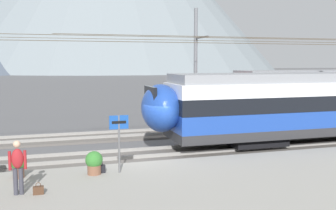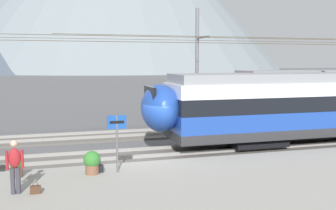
{
  "view_description": "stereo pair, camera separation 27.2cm",
  "coord_description": "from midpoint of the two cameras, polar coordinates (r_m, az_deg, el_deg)",
  "views": [
    {
      "loc": [
        -3.8,
        -16.2,
        4.47
      ],
      "look_at": [
        1.96,
        2.73,
        2.25
      ],
      "focal_mm": 41.94,
      "sensor_mm": 36.0,
      "label": 1
    },
    {
      "loc": [
        -3.54,
        -16.27,
        4.47
      ],
      "look_at": [
        1.96,
        2.73,
        2.25
      ],
      "focal_mm": 41.94,
      "sensor_mm": 36.0,
      "label": 2
    }
  ],
  "objects": [
    {
      "name": "track_far",
      "position": [
        23.47,
        -7.65,
        -4.46
      ],
      "size": [
        120.0,
        3.0,
        0.28
      ],
      "color": "#5B5651",
      "rests_on": "ground"
    },
    {
      "name": "platform_sign",
      "position": [
        14.43,
        -7.68,
        -3.72
      ],
      "size": [
        0.7,
        0.08,
        2.13
      ],
      "color": "#59595B",
      "rests_on": "platform_slab"
    },
    {
      "name": "handbag_beside_passenger",
      "position": [
        13.03,
        -18.9,
        -11.62
      ],
      "size": [
        0.32,
        0.18,
        0.37
      ],
      "color": "#472D1E",
      "rests_on": "platform_slab"
    },
    {
      "name": "ground_plane",
      "position": [
        17.24,
        -4.09,
        -8.64
      ],
      "size": [
        400.0,
        400.0,
        0.0
      ],
      "primitive_type": "plane",
      "color": "#565659"
    },
    {
      "name": "catenary_mast_far_side",
      "position": [
        26.36,
        3.85,
        5.74
      ],
      "size": [
        49.96,
        2.35,
        7.96
      ],
      "color": "slate",
      "rests_on": "ground"
    },
    {
      "name": "handbag_near_sign",
      "position": [
        14.82,
        -10.27,
        -9.11
      ],
      "size": [
        0.32,
        0.18,
        0.41
      ],
      "color": "black",
      "rests_on": "platform_slab"
    },
    {
      "name": "platform_slab",
      "position": [
        13.01,
        0.43,
        -12.78
      ],
      "size": [
        120.0,
        7.16,
        0.39
      ],
      "primitive_type": "cube",
      "color": "gray",
      "rests_on": "ground"
    },
    {
      "name": "passenger_walking",
      "position": [
        12.98,
        -21.58,
        -8.05
      ],
      "size": [
        0.53,
        0.22,
        1.69
      ],
      "color": "#383842",
      "rests_on": "platform_slab"
    },
    {
      "name": "track_near",
      "position": [
        18.53,
        -5.06,
        -7.36
      ],
      "size": [
        120.0,
        3.0,
        0.28
      ],
      "color": "#5B5651",
      "rests_on": "ground"
    },
    {
      "name": "potted_plant_by_shelter",
      "position": [
        14.9,
        -21.43,
        -8.21
      ],
      "size": [
        0.49,
        0.49,
        0.77
      ],
      "color": "brown",
      "rests_on": "platform_slab"
    },
    {
      "name": "potted_plant_platform_edge",
      "position": [
        14.6,
        -11.23,
        -8.07
      ],
      "size": [
        0.63,
        0.63,
        0.85
      ],
      "color": "brown",
      "rests_on": "platform_slab"
    }
  ]
}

